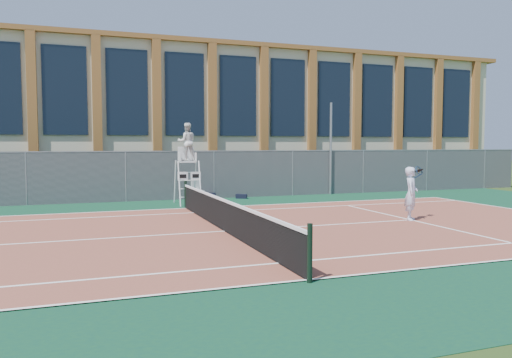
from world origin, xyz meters
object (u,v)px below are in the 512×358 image
object	(u,v)px
plastic_chair	(197,188)
umpire_chair	(187,144)
steel_pole	(331,149)
tennis_player	(411,193)

from	to	relation	value
plastic_chair	umpire_chair	bearing A→B (deg)	-121.96
steel_pole	umpire_chair	world-z (taller)	steel_pole
plastic_chair	tennis_player	size ratio (longest dim) A/B	0.53
tennis_player	steel_pole	bearing A→B (deg)	79.24
steel_pole	tennis_player	xyz separation A→B (m)	(-1.66, -8.72, -1.39)
steel_pole	plastic_chair	distance (m)	7.28
plastic_chair	tennis_player	distance (m)	9.72
steel_pole	tennis_player	bearing A→B (deg)	-100.76
steel_pole	plastic_chair	xyz separation A→B (m)	(-7.04, -0.64, -1.74)
steel_pole	umpire_chair	xyz separation A→B (m)	(-7.67, -1.65, 0.23)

